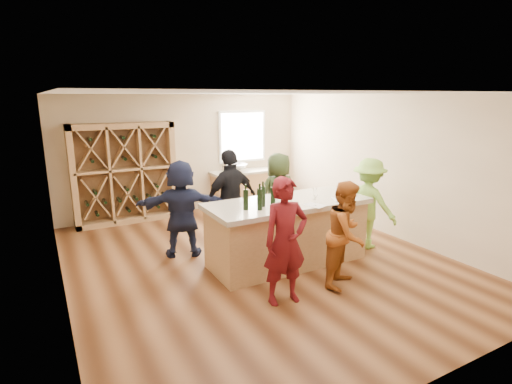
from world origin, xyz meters
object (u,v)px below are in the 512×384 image
person_near_left (285,241)px  person_far_left (182,208)px  wine_bottle_d (273,197)px  person_far_mid (231,200)px  person_near_right (346,234)px  wine_bottle_c (263,197)px  wine_rack (125,174)px  sink (237,168)px  tasting_counter_base (287,234)px  wine_bottle_b (260,199)px  wine_bottle_e (283,197)px  person_server (368,203)px  person_far_right (278,195)px  wine_bottle_a (246,200)px

person_near_left → person_far_left: 2.36m
wine_bottle_d → person_near_left: 1.05m
person_far_mid → person_near_right: bearing=101.7°
wine_bottle_c → wine_rack: bearing=110.3°
sink → person_far_mid: (-1.33, -2.48, -0.09)m
person_far_left → person_near_left: bearing=126.6°
sink → person_near_left: (-1.55, -4.64, -0.14)m
tasting_counter_base → wine_bottle_b: (-0.67, -0.24, 0.75)m
wine_rack → wine_bottle_e: (1.71, -3.78, 0.11)m
wine_rack → person_server: bearing=-45.9°
wine_bottle_c → person_near_left: bearing=-102.7°
person_server → person_far_right: bearing=24.5°
person_near_left → person_server: bearing=27.5°
tasting_counter_base → wine_bottle_e: 0.76m
wine_bottle_a → wine_bottle_c: bearing=6.7°
wine_bottle_b → wine_rack: bearing=107.7°
wine_bottle_a → person_near_left: (0.09, -0.97, -0.36)m
person_server → person_far_left: (-3.14, 1.27, 0.02)m
wine_bottle_b → person_far_right: bearing=49.3°
wine_bottle_a → wine_bottle_e: bearing=-3.2°
wine_bottle_a → person_server: (2.55, 0.03, -0.40)m
wine_bottle_a → wine_bottle_c: (0.32, 0.04, 0.00)m
person_server → person_near_right: bearing=108.8°
wine_rack → person_far_mid: size_ratio=1.19×
sink → person_far_left: size_ratio=0.32×
person_server → tasting_counter_base: bearing=69.8°
wine_bottle_a → person_near_left: size_ratio=0.18×
sink → wine_bottle_b: wine_bottle_b is taller
wine_rack → tasting_counter_base: 4.13m
tasting_counter_base → person_far_mid: (-0.53, 1.06, 0.42)m
sink → wine_bottle_a: (-1.65, -3.67, 0.22)m
wine_bottle_a → person_far_mid: (0.31, 1.19, -0.31)m
wine_bottle_c → person_far_mid: 1.20m
sink → person_near_left: size_ratio=0.31×
wine_bottle_a → person_near_right: 1.57m
wine_rack → sink: 2.70m
tasting_counter_base → wine_bottle_a: wine_bottle_a is taller
person_near_left → person_far_left: (-0.68, 2.26, -0.01)m
wine_bottle_c → person_server: (2.23, -0.01, -0.40)m
person_far_mid → wine_rack: bearing=-71.6°
person_far_left → wine_bottle_a: bearing=134.3°
wine_bottle_c → person_far_mid: person_far_mid is taller
tasting_counter_base → wine_bottle_e: bearing=-139.7°
sink → wine_bottle_b: size_ratio=1.64×
person_far_right → person_near_left: bearing=58.4°
wine_bottle_b → person_near_left: size_ratio=0.19×
wine_bottle_e → person_far_left: bearing=133.0°
wine_bottle_b → person_far_mid: 1.35m
wine_bottle_a → person_far_right: 1.98m
wine_bottle_d → person_near_right: 1.24m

